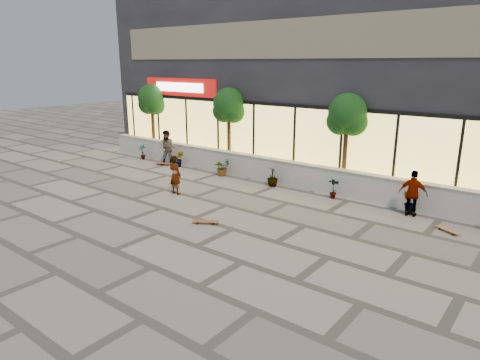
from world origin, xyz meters
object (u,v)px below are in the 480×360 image
Objects in this scene: tree_west at (152,101)px; skater_right_near at (413,194)px; tree_midwest at (229,107)px; skater_center at (175,175)px; skateboard_center at (205,222)px; skater_left at (168,148)px; tree_mideast at (347,117)px; skateboard_left at (163,163)px; skateboard_right_near at (448,230)px.

tree_west is 14.88m from skater_right_near.
skater_center is at bearing -77.43° from tree_midwest.
tree_west is 11.88m from skateboard_center.
skater_right_near reaches higher than skateboard_center.
skater_left is (2.65, -1.40, -2.09)m from tree_west.
tree_west is 11.50m from tree_mideast.
tree_west is at bearing -33.36° from skater_center.
tree_west reaches higher than skater_center.
tree_west is 8.26m from skater_center.
skater_center is 5.21m from skateboard_left.
skater_right_near is at bearing -30.85° from skater_left.
tree_mideast is (11.50, 0.00, 0.00)m from tree_west.
tree_midwest is 4.39× the size of skateboard_left.
skateboard_right_near is at bearing -34.20° from skater_left.
skateboard_right_near is at bearing -164.18° from skater_center.
skateboard_left is at bearing -154.39° from tree_midwest.
tree_mideast is 2.51× the size of skater_center.
skateboard_right_near is (16.00, -2.18, -2.91)m from tree_west.
tree_mideast is (6.00, 0.00, 0.00)m from tree_midwest.
tree_mideast is 4.68× the size of skateboard_center.
skateboard_center is (4.16, -6.27, -2.90)m from tree_midwest.
tree_west and tree_mideast have the same top height.
skateboard_right_near is (13.63, -0.68, -0.01)m from skateboard_left.
skateboard_right_near is (6.34, 4.08, -0.01)m from skateboard_center.
skateboard_left is (-0.28, -0.10, -0.80)m from skater_left.
skater_right_near is at bearing 176.71° from skateboard_right_near.
skater_left is at bearing -7.20° from skater_right_near.
skater_left is (-8.85, -1.40, -2.09)m from tree_mideast.
skater_center is 5.00m from skater_left.
skater_left is 12.00m from skater_right_near.
skateboard_left is at bearing -170.67° from tree_mideast.
tree_west is 1.00× the size of tree_midwest.
skater_center reaches higher than skateboard_right_near.
tree_mideast is at bearing 0.00° from tree_midwest.
skateboard_left is at bearing 115.36° from skateboard_center.
skater_center is 0.87× the size of skater_left.
skateboard_left is (-7.29, 4.77, 0.00)m from skateboard_center.
skater_left is 13.39m from skateboard_right_near.
tree_west and tree_midwest have the same top height.
tree_midwest is at bearing 6.75° from skateboard_left.
skater_left is 0.86m from skateboard_left.
tree_mideast is 4.39× the size of skateboard_left.
tree_midwest is 2.46× the size of skater_right_near.
skateboard_left is (-3.13, -1.50, -2.90)m from tree_midwest.
skater_left reaches higher than skater_right_near.
skater_left is 2.24× the size of skateboard_right_near.
skater_right_near is 1.90× the size of skateboard_center.
tree_midwest reaches higher than skater_left.
skateboard_center is at bearing 37.07° from skater_right_near.
skater_center is 1.96× the size of skateboard_right_near.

